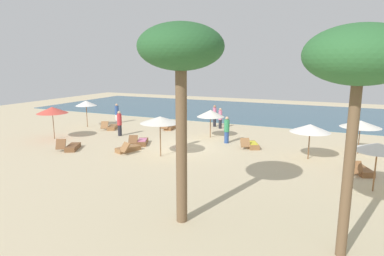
{
  "coord_description": "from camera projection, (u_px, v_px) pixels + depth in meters",
  "views": [
    {
      "loc": [
        8.96,
        -18.08,
        5.25
      ],
      "look_at": [
        0.32,
        0.87,
        1.1
      ],
      "focal_mm": 30.48,
      "sensor_mm": 36.0,
      "label": 1
    }
  ],
  "objects": [
    {
      "name": "person_1",
      "position": [
        215.0,
        116.0,
        27.29
      ],
      "size": [
        0.41,
        0.41,
        1.82
      ],
      "color": "#26262D",
      "rests_on": "ground_plane"
    },
    {
      "name": "person_5",
      "position": [
        179.0,
        133.0,
        20.6
      ],
      "size": [
        0.46,
        0.46,
        1.77
      ],
      "color": "#D17299",
      "rests_on": "ground_plane"
    },
    {
      "name": "umbrella_2",
      "position": [
        211.0,
        113.0,
        23.11
      ],
      "size": [
        1.96,
        1.96,
        2.0
      ],
      "color": "brown",
      "rests_on": "ground_plane"
    },
    {
      "name": "person_4",
      "position": [
        220.0,
        118.0,
        26.53
      ],
      "size": [
        0.42,
        0.42,
        1.68
      ],
      "color": "#26262D",
      "rests_on": "ground_plane"
    },
    {
      "name": "umbrella_4",
      "position": [
        361.0,
        124.0,
        18.93
      ],
      "size": [
        2.27,
        2.27,
        1.98
      ],
      "color": "brown",
      "rests_on": "ground_plane"
    },
    {
      "name": "lounger_3",
      "position": [
        128.0,
        149.0,
        19.68
      ],
      "size": [
        1.14,
        1.78,
        0.69
      ],
      "color": "olive",
      "rests_on": "ground_plane"
    },
    {
      "name": "lounger_0",
      "position": [
        361.0,
        170.0,
        15.76
      ],
      "size": [
        1.19,
        1.75,
        0.73
      ],
      "color": "brown",
      "rests_on": "ground_plane"
    },
    {
      "name": "ocean_water",
      "position": [
        250.0,
        111.0,
        35.97
      ],
      "size": [
        48.0,
        16.0,
        0.06
      ],
      "primitive_type": "cube",
      "color": "#3D6075",
      "rests_on": "ground_plane"
    },
    {
      "name": "lounger_5",
      "position": [
        142.0,
        142.0,
        21.43
      ],
      "size": [
        1.26,
        1.79,
        0.67
      ],
      "color": "brown",
      "rests_on": "ground_plane"
    },
    {
      "name": "palm_2",
      "position": [
        181.0,
        53.0,
        9.98
      ],
      "size": [
        2.68,
        2.68,
        6.49
      ],
      "color": "brown",
      "rests_on": "ground_plane"
    },
    {
      "name": "palm_1",
      "position": [
        359.0,
        59.0,
        8.03
      ],
      "size": [
        2.77,
        2.77,
        6.22
      ],
      "color": "brown",
      "rests_on": "ground_plane"
    },
    {
      "name": "person_3",
      "position": [
        120.0,
        123.0,
        23.82
      ],
      "size": [
        0.46,
        0.46,
        1.85
      ],
      "color": "#26262D",
      "rests_on": "ground_plane"
    },
    {
      "name": "lounger_4",
      "position": [
        112.0,
        127.0,
        26.36
      ],
      "size": [
        1.25,
        1.77,
        0.7
      ],
      "color": "olive",
      "rests_on": "ground_plane"
    },
    {
      "name": "umbrella_3",
      "position": [
        378.0,
        147.0,
        13.24
      ],
      "size": [
        1.94,
        1.94,
        2.08
      ],
      "color": "brown",
      "rests_on": "ground_plane"
    },
    {
      "name": "umbrella_0",
      "position": [
        86.0,
        103.0,
        26.94
      ],
      "size": [
        1.73,
        1.73,
        2.21
      ],
      "color": "brown",
      "rests_on": "ground_plane"
    },
    {
      "name": "umbrella_1",
      "position": [
        310.0,
        128.0,
        17.83
      ],
      "size": [
        2.18,
        2.18,
        1.98
      ],
      "color": "brown",
      "rests_on": "ground_plane"
    },
    {
      "name": "ground_plane",
      "position": [
        182.0,
        147.0,
        20.8
      ],
      "size": [
        60.0,
        60.0,
        0.0
      ],
      "primitive_type": "plane",
      "color": "beige"
    },
    {
      "name": "person_2",
      "position": [
        117.0,
        113.0,
        28.98
      ],
      "size": [
        0.4,
        0.4,
        1.73
      ],
      "color": "white",
      "rests_on": "ground_plane"
    },
    {
      "name": "lounger_6",
      "position": [
        170.0,
        127.0,
        26.35
      ],
      "size": [
        0.83,
        1.76,
        0.69
      ],
      "color": "brown",
      "rests_on": "ground_plane"
    },
    {
      "name": "umbrella_5",
      "position": [
        52.0,
        110.0,
        22.58
      ],
      "size": [
        2.09,
        2.09,
        2.28
      ],
      "color": "brown",
      "rests_on": "ground_plane"
    },
    {
      "name": "umbrella_6",
      "position": [
        160.0,
        120.0,
        18.29
      ],
      "size": [
        2.26,
        2.26,
        2.32
      ],
      "color": "brown",
      "rests_on": "ground_plane"
    },
    {
      "name": "lounger_2",
      "position": [
        252.0,
        145.0,
        20.63
      ],
      "size": [
        1.28,
        1.78,
        0.67
      ],
      "color": "olive",
      "rests_on": "ground_plane"
    },
    {
      "name": "lounger_1",
      "position": [
        72.0,
        147.0,
        20.1
      ],
      "size": [
        1.29,
        1.71,
        0.75
      ],
      "color": "brown",
      "rests_on": "ground_plane"
    },
    {
      "name": "person_0",
      "position": [
        227.0,
        130.0,
        21.65
      ],
      "size": [
        0.36,
        0.36,
        1.79
      ],
      "color": "#2D4C8C",
      "rests_on": "ground_plane"
    }
  ]
}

